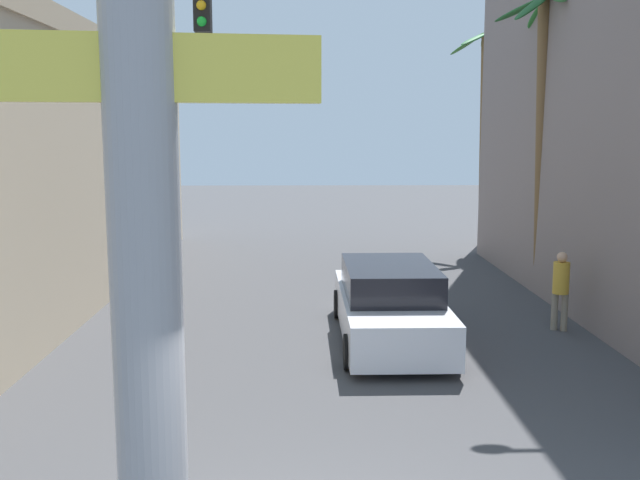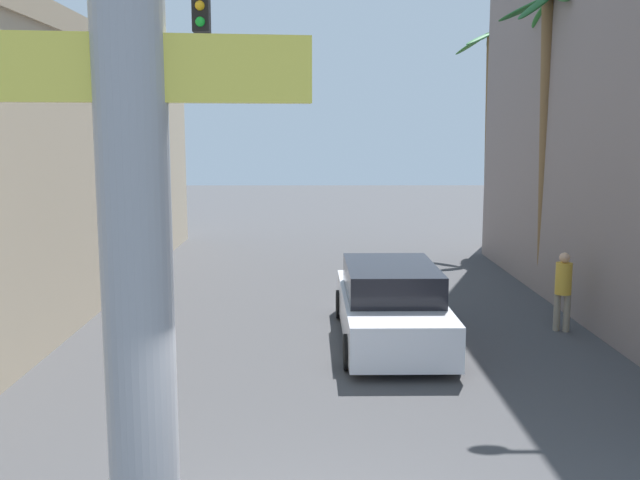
{
  "view_description": "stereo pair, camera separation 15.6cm",
  "coord_description": "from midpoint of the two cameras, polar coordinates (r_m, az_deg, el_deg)",
  "views": [
    {
      "loc": [
        -0.26,
        -6.06,
        4.15
      ],
      "look_at": [
        0.0,
        6.34,
        2.3
      ],
      "focal_mm": 40.0,
      "sensor_mm": 36.0,
      "label": 1
    },
    {
      "loc": [
        -0.1,
        -6.06,
        4.15
      ],
      "look_at": [
        0.0,
        6.34,
        2.3
      ],
      "focal_mm": 40.0,
      "sensor_mm": 36.0,
      "label": 2
    }
  ],
  "objects": [
    {
      "name": "car_lead",
      "position": [
        14.49,
        5.96,
        -5.17
      ],
      "size": [
        2.08,
        5.14,
        1.56
      ],
      "color": "black",
      "rests_on": "ground"
    },
    {
      "name": "ground_plane",
      "position": [
        16.59,
        0.17,
        -5.99
      ],
      "size": [
        83.9,
        83.9,
        0.0
      ],
      "primitive_type": "plane",
      "color": "#424244"
    },
    {
      "name": "street_lamp",
      "position": [
        14.16,
        23.39,
        8.83
      ],
      "size": [
        2.47,
        0.28,
        7.3
      ],
      "color": "#59595E",
      "rests_on": "ground"
    },
    {
      "name": "pedestrian_mid_right",
      "position": [
        15.9,
        19.15,
        -3.47
      ],
      "size": [
        0.45,
        0.45,
        1.69
      ],
      "color": "gray",
      "rests_on": "ground"
    },
    {
      "name": "palm_tree_far_right",
      "position": [
        27.19,
        13.67,
        8.94
      ],
      "size": [
        2.72,
        2.86,
        7.83
      ],
      "color": "brown",
      "rests_on": "ground"
    },
    {
      "name": "palm_tree_mid_right",
      "position": [
        19.19,
        18.2,
        11.03
      ],
      "size": [
        2.92,
        3.1,
        7.67
      ],
      "color": "brown",
      "rests_on": "ground"
    },
    {
      "name": "neon_sign_pole",
      "position": [
        6.25,
        -14.18,
        11.87
      ],
      "size": [
        2.98,
        0.99,
        9.32
      ],
      "color": "#9E9EA3",
      "rests_on": "ground"
    },
    {
      "name": "traffic_light_mast",
      "position": [
        11.36,
        -22.76,
        9.65
      ],
      "size": [
        4.94,
        0.32,
        6.49
      ],
      "color": "#333333",
      "rests_on": "ground"
    }
  ]
}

